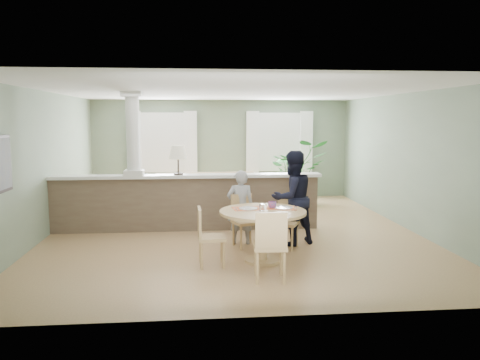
{
  "coord_description": "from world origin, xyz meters",
  "views": [
    {
      "loc": [
        -0.69,
        -8.92,
        2.19
      ],
      "look_at": [
        0.05,
        -1.0,
        1.15
      ],
      "focal_mm": 35.0,
      "sensor_mm": 36.0,
      "label": 1
    }
  ],
  "objects": [
    {
      "name": "chair_far_boy",
      "position": [
        0.11,
        -1.04,
        0.49
      ],
      "size": [
        0.51,
        0.51,
        0.89
      ],
      "rotation": [
        0.0,
        0.0,
        0.32
      ],
      "color": "tan",
      "rests_on": "ground"
    },
    {
      "name": "ground",
      "position": [
        0.0,
        0.0,
        0.0
      ],
      "size": [
        8.0,
        8.0,
        0.0
      ],
      "primitive_type": "plane",
      "color": "tan",
      "rests_on": "ground"
    },
    {
      "name": "sofa",
      "position": [
        -0.46,
        1.9,
        0.45
      ],
      "size": [
        3.2,
        1.44,
        0.91
      ],
      "primitive_type": "imported",
      "rotation": [
        0.0,
        0.0,
        0.07
      ],
      "color": "olive",
      "rests_on": "ground"
    },
    {
      "name": "dining_table",
      "position": [
        0.31,
        -1.97,
        0.64
      ],
      "size": [
        1.33,
        1.33,
        0.91
      ],
      "rotation": [
        0.0,
        0.0,
        0.11
      ],
      "color": "tan",
      "rests_on": "ground"
    },
    {
      "name": "chair_far_man",
      "position": [
        0.83,
        -1.18,
        0.49
      ],
      "size": [
        0.54,
        0.54,
        0.88
      ],
      "rotation": [
        0.0,
        0.0,
        -0.47
      ],
      "color": "tan",
      "rests_on": "ground"
    },
    {
      "name": "pony_wall",
      "position": [
        -0.99,
        0.2,
        0.71
      ],
      "size": [
        5.32,
        0.38,
        2.7
      ],
      "color": "brown",
      "rests_on": "ground"
    },
    {
      "name": "chair_near",
      "position": [
        0.28,
        -2.88,
        0.54
      ],
      "size": [
        0.47,
        0.47,
        0.98
      ],
      "rotation": [
        0.0,
        0.0,
        3.08
      ],
      "color": "tan",
      "rests_on": "ground"
    },
    {
      "name": "room_shell",
      "position": [
        -0.03,
        0.63,
        1.81
      ],
      "size": [
        7.02,
        8.02,
        2.71
      ],
      "color": "gray",
      "rests_on": "ground"
    },
    {
      "name": "child_person",
      "position": [
        0.06,
        -0.9,
        0.65
      ],
      "size": [
        0.48,
        0.32,
        1.31
      ],
      "primitive_type": "imported",
      "rotation": [
        0.0,
        0.0,
        3.13
      ],
      "color": "gray",
      "rests_on": "ground"
    },
    {
      "name": "houseplant",
      "position": [
        1.92,
        2.97,
        0.83
      ],
      "size": [
        1.64,
        1.47,
        1.67
      ],
      "primitive_type": "imported",
      "rotation": [
        0.0,
        0.0,
        0.12
      ],
      "color": "#29672B",
      "rests_on": "ground"
    },
    {
      "name": "chair_side",
      "position": [
        -0.55,
        -2.11,
        0.49
      ],
      "size": [
        0.42,
        0.42,
        0.89
      ],
      "rotation": [
        0.0,
        0.0,
        1.61
      ],
      "color": "tan",
      "rests_on": "ground"
    },
    {
      "name": "man_person",
      "position": [
        0.96,
        -1.02,
        0.82
      ],
      "size": [
        0.99,
        0.89,
        1.65
      ],
      "primitive_type": "imported",
      "rotation": [
        0.0,
        0.0,
        3.56
      ],
      "color": "black",
      "rests_on": "ground"
    }
  ]
}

